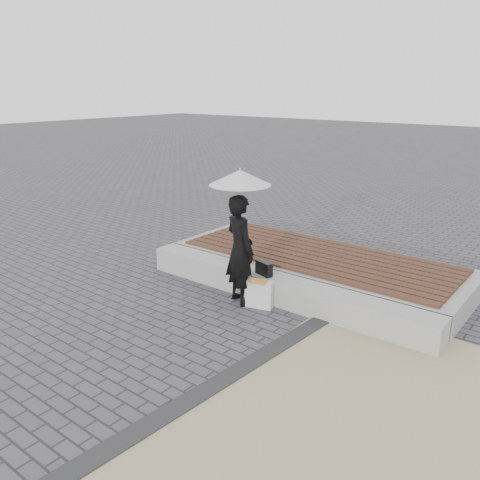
# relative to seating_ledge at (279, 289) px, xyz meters

# --- Properties ---
(ground) EXTENTS (80.00, 80.00, 0.00)m
(ground) POSITION_rel_seating_ledge_xyz_m (0.00, -1.60, -0.20)
(ground) COLOR #48484D
(ground) RESTS_ON ground
(terrazzo_zone) EXTENTS (5.00, 5.00, 0.02)m
(terrazzo_zone) POSITION_rel_seating_ledge_xyz_m (3.20, -2.10, -0.19)
(terrazzo_zone) COLOR tan
(terrazzo_zone) RESTS_ON ground
(edging_band) EXTENTS (0.61, 5.20, 0.04)m
(edging_band) POSITION_rel_seating_ledge_xyz_m (0.75, -2.10, -0.18)
(edging_band) COLOR #2A2A2D
(edging_band) RESTS_ON ground
(seating_ledge) EXTENTS (5.00, 0.45, 0.40)m
(seating_ledge) POSITION_rel_seating_ledge_xyz_m (0.00, 0.00, 0.00)
(seating_ledge) COLOR #A8A9A3
(seating_ledge) RESTS_ON ground
(timber_platform) EXTENTS (5.00, 2.00, 0.40)m
(timber_platform) POSITION_rel_seating_ledge_xyz_m (0.00, 1.20, 0.00)
(timber_platform) COLOR #A4A5A0
(timber_platform) RESTS_ON ground
(timber_decking) EXTENTS (4.60, 1.80, 0.04)m
(timber_decking) POSITION_rel_seating_ledge_xyz_m (0.00, 1.20, 0.22)
(timber_decking) COLOR brown
(timber_decking) RESTS_ON timber_platform
(woman) EXTENTS (0.73, 0.61, 1.69)m
(woman) POSITION_rel_seating_ledge_xyz_m (-0.45, -0.39, 0.65)
(woman) COLOR black
(woman) RESTS_ON ground
(parasol) EXTENTS (0.90, 0.90, 1.15)m
(parasol) POSITION_rel_seating_ledge_xyz_m (-0.45, -0.39, 1.74)
(parasol) COLOR #B9B8BE
(parasol) RESTS_ON ground
(handbag) EXTENTS (0.33, 0.19, 0.22)m
(handbag) POSITION_rel_seating_ledge_xyz_m (-0.23, -0.08, 0.31)
(handbag) COLOR black
(handbag) RESTS_ON seating_ledge
(canvas_tote) EXTENTS (0.43, 0.28, 0.42)m
(canvas_tote) POSITION_rel_seating_ledge_xyz_m (-0.10, -0.36, 0.01)
(canvas_tote) COLOR silver
(canvas_tote) RESTS_ON ground
(magazine) EXTENTS (0.31, 0.26, 0.01)m
(magazine) POSITION_rel_seating_ledge_xyz_m (-0.10, -0.41, 0.23)
(magazine) COLOR red
(magazine) RESTS_ON canvas_tote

